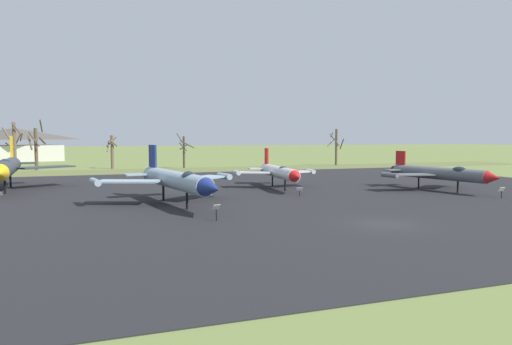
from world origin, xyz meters
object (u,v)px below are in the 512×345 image
at_px(info_placard_front_left, 216,211).
at_px(jet_fighter_rear_center, 439,173).
at_px(info_placard_rear_center, 502,191).
at_px(jet_fighter_rear_left, 7,167).
at_px(jet_fighter_front_right, 279,172).
at_px(info_placard_front_right, 300,191).
at_px(jet_fighter_front_left, 176,180).
at_px(visitor_building, 15,145).

distance_m(info_placard_front_left, jet_fighter_rear_center, 27.87).
relative_size(info_placard_rear_center, jet_fighter_rear_left, 0.06).
xyz_separation_m(jet_fighter_front_right, jet_fighter_rear_center, (14.86, -7.48, 0.03)).
relative_size(info_placard_front_left, jet_fighter_rear_left, 0.06).
bearing_deg(info_placard_front_left, jet_fighter_front_right, 55.79).
distance_m(jet_fighter_front_right, info_placard_front_right, 6.98).
height_order(jet_fighter_front_left, info_placard_front_left, jet_fighter_front_left).
bearing_deg(jet_fighter_rear_left, info_placard_rear_center, -26.86).
relative_size(info_placard_front_left, jet_fighter_front_right, 0.09).
relative_size(info_placard_front_left, info_placard_front_right, 1.33).
relative_size(jet_fighter_front_right, jet_fighter_rear_left, 0.74).
height_order(info_placard_front_right, info_placard_rear_center, info_placard_rear_center).
bearing_deg(info_placard_front_left, jet_fighter_rear_center, 19.48).
distance_m(info_placard_rear_center, jet_fighter_rear_left, 48.45).
bearing_deg(info_placard_front_left, info_placard_rear_center, 5.13).
relative_size(jet_fighter_front_left, info_placard_front_left, 13.63).
xyz_separation_m(info_placard_front_left, jet_fighter_rear_left, (-15.85, 24.33, 1.76)).
xyz_separation_m(info_placard_front_left, info_placard_front_right, (10.69, 9.94, -0.15)).
xyz_separation_m(jet_fighter_front_left, info_placard_front_right, (11.97, 2.02, -1.58)).
distance_m(info_placard_rear_center, visitor_building, 104.82).
height_order(info_placard_front_left, visitor_building, visitor_building).
distance_m(jet_fighter_rear_center, info_placard_rear_center, 7.02).
xyz_separation_m(jet_fighter_front_right, info_placard_front_right, (-0.70, -6.82, -1.29)).
bearing_deg(info_placard_rear_center, jet_fighter_front_left, 169.19).
relative_size(jet_fighter_front_right, visitor_building, 0.56).
height_order(jet_fighter_front_right, jet_fighter_rear_left, jet_fighter_rear_left).
distance_m(jet_fighter_front_right, jet_fighter_rear_center, 16.63).
bearing_deg(info_placard_front_right, visitor_building, 112.71).
height_order(jet_fighter_front_left, info_placard_front_right, jet_fighter_front_left).
height_order(jet_fighter_rear_center, info_placard_rear_center, jet_fighter_rear_center).
distance_m(jet_fighter_rear_center, jet_fighter_rear_left, 44.71).
bearing_deg(jet_fighter_front_right, info_placard_front_left, -124.21).
xyz_separation_m(info_placard_front_left, info_placard_rear_center, (27.35, 2.46, -0.04)).
xyz_separation_m(info_placard_front_left, jet_fighter_front_right, (11.40, 16.76, 1.14)).
bearing_deg(visitor_building, info_placard_front_right, -67.29).
xyz_separation_m(jet_fighter_front_right, visitor_building, (-35.72, 76.83, 2.07)).
distance_m(jet_fighter_front_left, info_placard_front_right, 12.24).
xyz_separation_m(info_placard_front_right, jet_fighter_rear_left, (-26.54, 14.39, 1.91)).
bearing_deg(visitor_building, info_placard_front_left, -75.43).
bearing_deg(jet_fighter_rear_left, info_placard_front_left, -56.92).
relative_size(jet_fighter_front_right, info_placard_rear_center, 12.39).
height_order(jet_fighter_front_right, info_placard_rear_center, jet_fighter_front_right).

